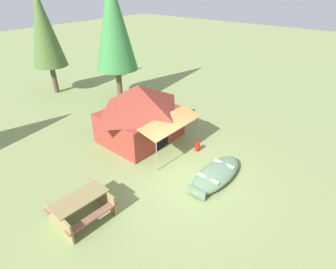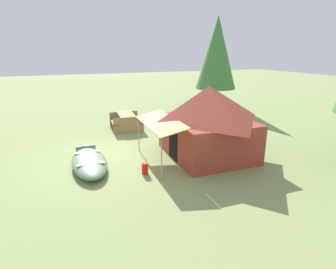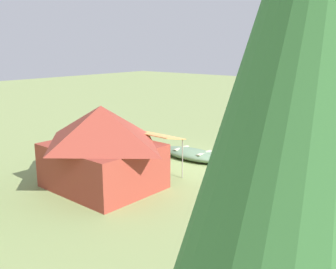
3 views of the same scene
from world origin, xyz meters
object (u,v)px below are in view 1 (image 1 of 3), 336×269
Objects in this scene: pine_tree_back_left at (43,29)px; picnic_table at (81,205)px; pine_tree_back_right at (114,24)px; beached_rowboat at (216,174)px; cooler_box at (169,131)px; fuel_can at (197,147)px; canvas_cabin_tent at (139,112)px.

picnic_table is at bearing -117.62° from pine_tree_back_left.
picnic_table is at bearing -139.05° from pine_tree_back_right.
cooler_box is at bearing 66.45° from beached_rowboat.
picnic_table is 5.50m from fuel_can.
pine_tree_back_left reaches higher than canvas_cabin_tent.
fuel_can is 8.67m from pine_tree_back_right.
beached_rowboat is 0.73× the size of canvas_cabin_tent.
picnic_table is 4.70× the size of fuel_can.
canvas_cabin_tent is at bearing -95.40° from pine_tree_back_left.
beached_rowboat is at bearing -28.44° from picnic_table.
pine_tree_back_right reaches higher than canvas_cabin_tent.
canvas_cabin_tent is 5.15m from picnic_table.
fuel_can is at bearing 53.62° from beached_rowboat.
cooler_box is 7.07m from pine_tree_back_right.
pine_tree_back_right reaches higher than cooler_box.
cooler_box is at bearing -88.08° from pine_tree_back_left.
picnic_table is (-4.27, 2.31, 0.28)m from beached_rowboat.
canvas_cabin_tent is (0.40, 4.28, 1.15)m from beached_rowboat.
beached_rowboat is 0.46× the size of pine_tree_back_left.
fuel_can is (5.45, -0.71, -0.30)m from picnic_table.
pine_tree_back_left is at bearing 84.60° from beached_rowboat.
pine_tree_back_left reaches higher than beached_rowboat.
pine_tree_back_left is at bearing 91.92° from cooler_box.
pine_tree_back_right is at bearing 69.57° from beached_rowboat.
beached_rowboat is 1.99m from fuel_can.
fuel_can is 11.79m from pine_tree_back_left.
canvas_cabin_tent is 2.20× the size of picnic_table.
picnic_table is at bearing 172.54° from fuel_can.
picnic_table is 5.91m from cooler_box.
pine_tree_back_left is at bearing 84.60° from canvas_cabin_tent.
canvas_cabin_tent is 0.63× the size of pine_tree_back_left.
pine_tree_back_right is (2.91, 4.61, 3.01)m from canvas_cabin_tent.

